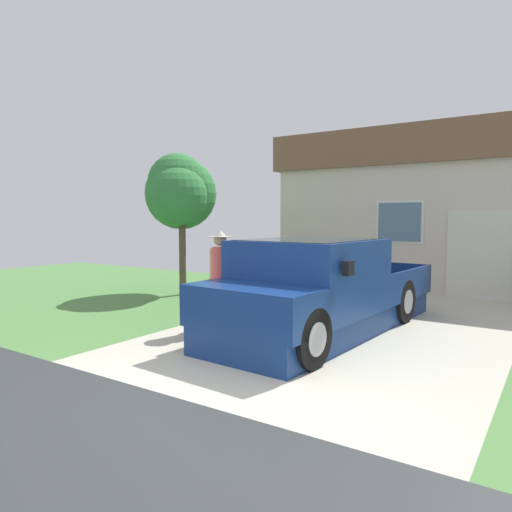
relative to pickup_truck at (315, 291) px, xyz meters
name	(u,v)px	position (x,y,z in m)	size (l,w,h in m)	color
ground	(28,492)	(0.29, -5.15, -0.74)	(29.20, 18.60, 0.18)	#BAB7A2
pickup_truck	(315,291)	(0.00, 0.00, 0.00)	(2.22, 5.36, 1.60)	navy
person_with_hat	(220,273)	(-1.49, -0.63, 0.28)	(0.46, 0.44, 1.74)	brown
handbag	(199,324)	(-1.71, -0.95, -0.58)	(0.33, 0.20, 0.45)	#232328
house_with_garage	(470,209)	(0.97, 8.58, 1.48)	(9.99, 6.74, 4.35)	beige
front_yard_tree	(179,192)	(-4.79, 1.93, 1.87)	(2.00, 2.15, 3.56)	brown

